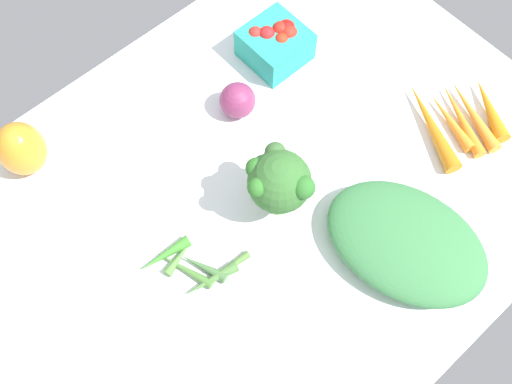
# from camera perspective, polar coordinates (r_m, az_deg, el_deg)

# --- Properties ---
(tablecloth) EXTENTS (1.04, 0.76, 0.02)m
(tablecloth) POSITION_cam_1_polar(r_m,az_deg,el_deg) (1.02, -0.00, -0.74)
(tablecloth) COLOR white
(tablecloth) RESTS_ON ground
(red_onion_near_basket) EXTENTS (0.06, 0.06, 0.06)m
(red_onion_near_basket) POSITION_cam_1_polar(r_m,az_deg,el_deg) (1.07, -1.67, 8.25)
(red_onion_near_basket) COLOR #86315B
(red_onion_near_basket) RESTS_ON tablecloth
(okra_pile) EXTENTS (0.14, 0.11, 0.02)m
(okra_pile) POSITION_cam_1_polar(r_m,az_deg,el_deg) (0.96, -5.76, -6.73)
(okra_pile) COLOR #40902F
(okra_pile) RESTS_ON tablecloth
(berry_basket) EXTENTS (0.10, 0.10, 0.07)m
(berry_basket) POSITION_cam_1_polar(r_m,az_deg,el_deg) (1.13, 1.77, 13.27)
(berry_basket) COLOR teal
(berry_basket) RESTS_ON tablecloth
(broccoli_head) EXTENTS (0.10, 0.11, 0.13)m
(broccoli_head) POSITION_cam_1_polar(r_m,az_deg,el_deg) (0.93, 2.01, 0.99)
(broccoli_head) COLOR #A6C186
(broccoli_head) RESTS_ON tablecloth
(carrot_bunch) EXTENTS (0.19, 0.19, 0.03)m
(carrot_bunch) POSITION_cam_1_polar(r_m,az_deg,el_deg) (1.12, 17.74, 6.39)
(carrot_bunch) COLOR orange
(carrot_bunch) RESTS_ON tablecloth
(bell_pepper_orange) EXTENTS (0.09, 0.09, 0.10)m
(bell_pepper_orange) POSITION_cam_1_polar(r_m,az_deg,el_deg) (1.06, -20.36, 3.66)
(bell_pepper_orange) COLOR orange
(bell_pepper_orange) RESTS_ON tablecloth
(leafy_greens_clump) EXTENTS (0.24, 0.29, 0.06)m
(leafy_greens_clump) POSITION_cam_1_polar(r_m,az_deg,el_deg) (0.97, 13.37, -4.41)
(leafy_greens_clump) COLOR #3B7F47
(leafy_greens_clump) RESTS_ON tablecloth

